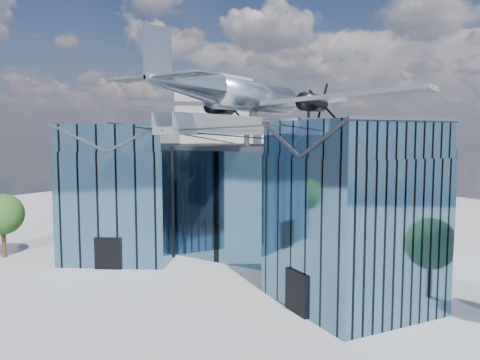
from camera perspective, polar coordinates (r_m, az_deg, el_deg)
The scene contains 5 objects.
ground_plane at distance 37.62m, azimuth -1.73°, elevation -11.23°, with size 120.00×120.00×0.00m, color gray.
museum at distance 41.25m, azimuth 2.95°, elevation -1.88°, with size 32.88×24.50×17.60m.
bg_towers at distance 82.17m, azimuth 20.11°, elevation 4.55°, with size 77.00×24.50×26.00m.
tree_plaza_w at distance 46.30m, azimuth -26.97°, elevation -3.76°, with size 4.58×4.58×5.71m.
tree_side_w at distance 61.36m, azimuth -14.90°, elevation -1.56°, with size 3.69×3.69×5.20m.
Camera 1 is at (20.95, -29.33, 10.77)m, focal length 35.00 mm.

